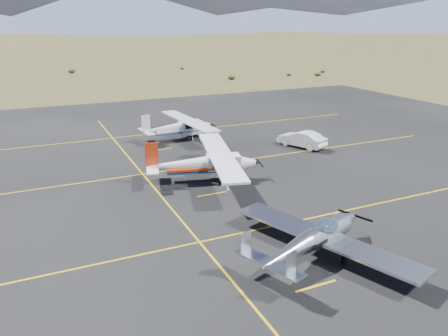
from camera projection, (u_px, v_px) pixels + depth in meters
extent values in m
plane|color=#383D1C|center=(324.00, 236.00, 22.19)|extent=(1600.00, 1600.00, 0.00)
cube|color=black|center=(257.00, 190.00, 28.21)|extent=(72.00, 72.00, 0.02)
cube|color=silver|center=(324.00, 237.00, 20.36)|extent=(4.74, 9.58, 0.13)
ellipsoid|color=#99BFD8|center=(325.00, 227.00, 20.19)|extent=(1.99, 1.54, 0.88)
cube|color=silver|center=(269.00, 263.00, 17.64)|extent=(1.80, 3.27, 0.06)
cube|color=silver|center=(291.00, 265.00, 16.58)|extent=(0.58, 0.26, 1.07)
cube|color=silver|center=(246.00, 244.00, 18.17)|extent=(0.58, 0.26, 1.07)
cylinder|color=black|center=(342.00, 237.00, 21.69)|extent=(0.37, 0.21, 0.36)
cylinder|color=black|center=(345.00, 260.00, 19.54)|extent=(0.44, 0.26, 0.43)
cylinder|color=black|center=(298.00, 240.00, 21.27)|extent=(0.44, 0.26, 0.43)
cube|color=white|center=(223.00, 165.00, 29.66)|extent=(2.45, 1.69, 1.37)
cube|color=white|center=(220.00, 155.00, 29.40)|extent=(4.32, 11.21, 0.14)
cube|color=black|center=(223.00, 161.00, 29.57)|extent=(1.88, 1.58, 0.56)
cube|color=red|center=(204.00, 167.00, 29.48)|extent=(5.21, 2.42, 0.18)
cube|color=red|center=(152.00, 155.00, 28.57)|extent=(0.85, 0.29, 1.62)
cube|color=white|center=(152.00, 166.00, 28.83)|extent=(1.55, 3.34, 0.06)
cylinder|color=black|center=(242.00, 176.00, 30.17)|extent=(0.38, 0.19, 0.37)
cylinder|color=black|center=(222.00, 182.00, 28.89)|extent=(0.47, 0.24, 0.45)
cylinder|color=black|center=(216.00, 172.00, 30.88)|extent=(0.47, 0.24, 0.45)
cube|color=silver|center=(190.00, 127.00, 40.45)|extent=(2.07, 1.20, 1.23)
cube|color=silver|center=(188.00, 121.00, 40.16)|extent=(2.17, 10.07, 0.13)
cube|color=black|center=(190.00, 125.00, 40.37)|extent=(1.53, 1.19, 0.50)
cube|color=silver|center=(179.00, 130.00, 39.94)|extent=(4.61, 1.41, 0.16)
cube|color=silver|center=(146.00, 123.00, 38.22)|extent=(0.77, 0.12, 1.45)
cube|color=silver|center=(146.00, 131.00, 38.45)|extent=(0.90, 2.95, 0.05)
cylinder|color=black|center=(202.00, 134.00, 41.25)|extent=(0.33, 0.12, 0.33)
cylinder|color=black|center=(192.00, 138.00, 39.78)|extent=(0.41, 0.15, 0.40)
cylinder|color=black|center=(184.00, 133.00, 41.36)|extent=(0.41, 0.15, 0.40)
imported|color=white|center=(302.00, 139.00, 37.43)|extent=(2.98, 4.50, 1.40)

